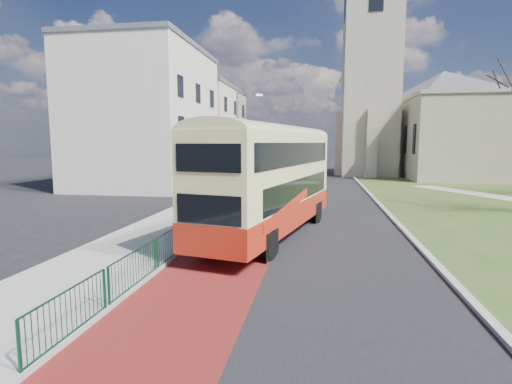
# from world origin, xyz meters

# --- Properties ---
(ground) EXTENTS (160.00, 160.00, 0.00)m
(ground) POSITION_xyz_m (0.00, 0.00, 0.00)
(ground) COLOR black
(ground) RESTS_ON ground
(road_carriageway) EXTENTS (9.00, 120.00, 0.01)m
(road_carriageway) POSITION_xyz_m (1.50, 20.00, 0.01)
(road_carriageway) COLOR black
(road_carriageway) RESTS_ON ground
(bus_lane) EXTENTS (3.40, 120.00, 0.01)m
(bus_lane) POSITION_xyz_m (-1.20, 20.00, 0.01)
(bus_lane) COLOR #591414
(bus_lane) RESTS_ON ground
(pavement_west) EXTENTS (4.00, 120.00, 0.12)m
(pavement_west) POSITION_xyz_m (-5.00, 20.00, 0.06)
(pavement_west) COLOR gray
(pavement_west) RESTS_ON ground
(kerb_west) EXTENTS (0.25, 120.00, 0.13)m
(kerb_west) POSITION_xyz_m (-3.00, 20.00, 0.07)
(kerb_west) COLOR #999993
(kerb_west) RESTS_ON ground
(kerb_east) EXTENTS (0.25, 80.00, 0.13)m
(kerb_east) POSITION_xyz_m (6.10, 22.00, 0.07)
(kerb_east) COLOR #999993
(kerb_east) RESTS_ON ground
(pedestrian_railing) EXTENTS (0.07, 24.00, 1.12)m
(pedestrian_railing) POSITION_xyz_m (-2.95, 4.00, 0.55)
(pedestrian_railing) COLOR #0E3E26
(pedestrian_railing) RESTS_ON ground
(gothic_church) EXTENTS (16.38, 18.00, 40.00)m
(gothic_church) POSITION_xyz_m (12.56, 38.00, 13.13)
(gothic_church) COLOR gray
(gothic_church) RESTS_ON ground
(street_block_near) EXTENTS (10.30, 14.30, 13.00)m
(street_block_near) POSITION_xyz_m (-14.00, 22.00, 6.51)
(street_block_near) COLOR beige
(street_block_near) RESTS_ON ground
(street_block_far) EXTENTS (10.30, 16.30, 11.50)m
(street_block_far) POSITION_xyz_m (-14.00, 38.00, 5.76)
(street_block_far) COLOR beige
(street_block_far) RESTS_ON ground
(streetlamp) EXTENTS (2.13, 0.18, 8.00)m
(streetlamp) POSITION_xyz_m (-4.35, 18.00, 4.59)
(streetlamp) COLOR gray
(streetlamp) RESTS_ON pavement_west
(bus) EXTENTS (5.04, 11.63, 4.74)m
(bus) POSITION_xyz_m (0.02, 3.48, 2.70)
(bus) COLOR #B22310
(bus) RESTS_ON ground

